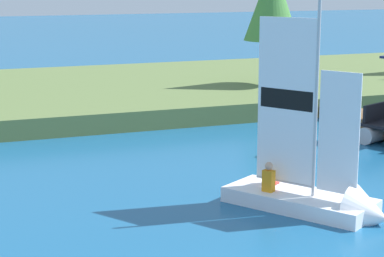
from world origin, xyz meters
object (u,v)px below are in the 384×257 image
object	(u,v)px
wooden_dock	(375,124)
channel_buoy	(270,150)
sailboat	(326,198)
shoreline_tree_centre	(272,1)

from	to	relation	value
wooden_dock	channel_buoy	size ratio (longest dim) A/B	14.85
wooden_dock	sailboat	distance (m)	10.30
shoreline_tree_centre	sailboat	bearing A→B (deg)	-112.26
sailboat	channel_buoy	size ratio (longest dim) A/B	12.71
shoreline_tree_centre	sailboat	xyz separation A→B (m)	(-6.14, -15.01, -4.20)
channel_buoy	shoreline_tree_centre	bearing A→B (deg)	63.05
sailboat	shoreline_tree_centre	bearing A→B (deg)	126.02
sailboat	channel_buoy	bearing A→B (deg)	134.79
wooden_dock	channel_buoy	world-z (taller)	wooden_dock
shoreline_tree_centre	channel_buoy	world-z (taller)	shoreline_tree_centre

